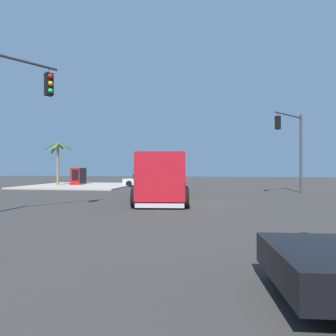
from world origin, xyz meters
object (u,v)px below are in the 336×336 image
at_px(palm_tree_far, 58,155).
at_px(vending_machine_blue, 82,176).
at_px(traffic_light_primary, 293,141).
at_px(vending_machine_red, 75,176).
at_px(delivery_truck, 164,177).
at_px(sedan_silver, 145,181).

bearing_deg(palm_tree_far, vending_machine_blue, -28.91).
bearing_deg(vending_machine_blue, traffic_light_primary, -111.23).
bearing_deg(vending_machine_red, delivery_truck, -135.66).
distance_m(traffic_light_primary, sedan_silver, 15.11).
height_order(traffic_light_primary, vending_machine_red, traffic_light_primary).
xyz_separation_m(delivery_truck, vending_machine_blue, (14.55, 12.10, -0.36)).
bearing_deg(vending_machine_blue, sedan_silver, -102.27).
distance_m(traffic_light_primary, vending_machine_red, 21.78).
xyz_separation_m(delivery_truck, sedan_silver, (12.83, 4.18, -0.80)).
bearing_deg(vending_machine_red, palm_tree_far, 97.10).
bearing_deg(delivery_truck, vending_machine_blue, 39.74).
bearing_deg(traffic_light_primary, sedan_silver, 63.85).
xyz_separation_m(sedan_silver, palm_tree_far, (-1.01, 9.43, 2.76)).
xyz_separation_m(delivery_truck, vending_machine_red, (12.05, 11.78, -0.36)).
height_order(delivery_truck, vending_machine_red, delivery_truck).
xyz_separation_m(traffic_light_primary, vending_machine_red, (5.70, 20.81, -2.96)).
bearing_deg(vending_machine_blue, vending_machine_red, -172.58).
relative_size(vending_machine_red, palm_tree_far, 0.40).
bearing_deg(vending_machine_red, traffic_light_primary, -105.33).
distance_m(traffic_light_primary, palm_tree_far, 23.31).
xyz_separation_m(traffic_light_primary, sedan_silver, (6.49, 13.21, -3.40)).
distance_m(sedan_silver, vending_machine_red, 7.65).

